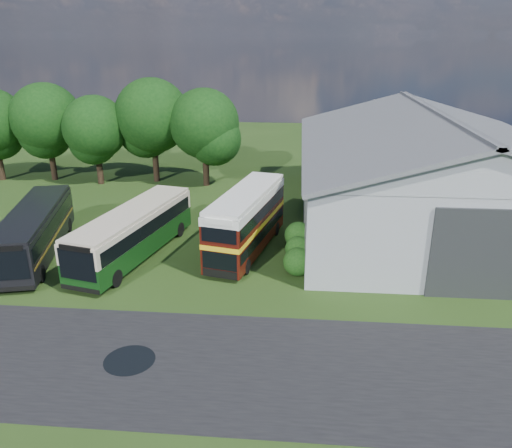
# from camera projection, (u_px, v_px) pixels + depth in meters

# --- Properties ---
(ground) EXTENTS (120.00, 120.00, 0.00)m
(ground) POSITION_uv_depth(u_px,v_px,m) (180.00, 324.00, 24.06)
(ground) COLOR #1E3611
(ground) RESTS_ON ground
(asphalt_road) EXTENTS (60.00, 8.00, 0.02)m
(asphalt_road) POSITION_uv_depth(u_px,v_px,m) (234.00, 366.00, 21.02)
(asphalt_road) COLOR black
(asphalt_road) RESTS_ON ground
(puddle) EXTENTS (2.20, 2.20, 0.01)m
(puddle) POSITION_uv_depth(u_px,v_px,m) (130.00, 361.00, 21.38)
(puddle) COLOR black
(puddle) RESTS_ON ground
(storage_shed) EXTENTS (18.80, 24.80, 8.15)m
(storage_shed) POSITION_uv_depth(u_px,v_px,m) (430.00, 166.00, 36.26)
(storage_shed) COLOR gray
(storage_shed) RESTS_ON ground
(tree_left_a) EXTENTS (6.46, 6.46, 9.12)m
(tree_left_a) POSITION_uv_depth(u_px,v_px,m) (46.00, 118.00, 46.26)
(tree_left_a) COLOR black
(tree_left_a) RESTS_ON ground
(tree_left_b) EXTENTS (5.78, 5.78, 8.16)m
(tree_left_b) POSITION_uv_depth(u_px,v_px,m) (95.00, 128.00, 45.14)
(tree_left_b) COLOR black
(tree_left_b) RESTS_ON ground
(tree_mid) EXTENTS (6.80, 6.80, 9.60)m
(tree_mid) POSITION_uv_depth(u_px,v_px,m) (152.00, 116.00, 45.62)
(tree_mid) COLOR black
(tree_mid) RESTS_ON ground
(tree_right_a) EXTENTS (6.26, 6.26, 8.83)m
(tree_right_a) POSITION_uv_depth(u_px,v_px,m) (204.00, 124.00, 44.46)
(tree_right_a) COLOR black
(tree_right_a) RESTS_ON ground
(shrub_front) EXTENTS (1.70, 1.70, 1.70)m
(shrub_front) POSITION_uv_depth(u_px,v_px,m) (297.00, 274.00, 29.19)
(shrub_front) COLOR #194714
(shrub_front) RESTS_ON ground
(shrub_mid) EXTENTS (1.60, 1.60, 1.60)m
(shrub_mid) POSITION_uv_depth(u_px,v_px,m) (298.00, 259.00, 31.06)
(shrub_mid) COLOR #194714
(shrub_mid) RESTS_ON ground
(shrub_back) EXTENTS (1.80, 1.80, 1.80)m
(shrub_back) POSITION_uv_depth(u_px,v_px,m) (298.00, 247.00, 32.92)
(shrub_back) COLOR #194714
(shrub_back) RESTS_ON ground
(bus_green_single) EXTENTS (5.05, 11.39, 3.06)m
(bus_green_single) POSITION_uv_depth(u_px,v_px,m) (134.00, 232.00, 30.94)
(bus_green_single) COLOR black
(bus_green_single) RESTS_ON ground
(bus_maroon_double) EXTENTS (4.43, 9.67, 4.03)m
(bus_maroon_double) POSITION_uv_depth(u_px,v_px,m) (247.00, 222.00, 31.62)
(bus_maroon_double) COLOR black
(bus_maroon_double) RESTS_ON ground
(bus_dark_single) EXTENTS (5.03, 11.28, 3.03)m
(bus_dark_single) POSITION_uv_depth(u_px,v_px,m) (35.00, 231.00, 31.12)
(bus_dark_single) COLOR black
(bus_dark_single) RESTS_ON ground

